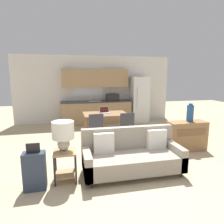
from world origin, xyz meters
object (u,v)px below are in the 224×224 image
at_px(dining_chair_near_left, 95,128).
at_px(dining_chair_near_right, 126,126).
at_px(dining_table, 105,115).
at_px(vase, 190,113).
at_px(table_lamp, 63,133).
at_px(credenza, 186,136).
at_px(couch, 131,156).
at_px(laptop, 105,111).
at_px(refrigerator, 139,99).
at_px(suitcase, 35,171).
at_px(side_table, 65,161).

height_order(dining_chair_near_left, dining_chair_near_right, same).
distance_m(dining_table, vase, 2.52).
relative_size(table_lamp, credenza, 0.56).
xyz_separation_m(couch, laptop, (-0.05, 2.58, 0.44)).
height_order(table_lamp, credenza, table_lamp).
relative_size(couch, credenza, 1.94).
distance_m(refrigerator, suitcase, 5.74).
bearing_deg(side_table, refrigerator, 55.34).
bearing_deg(dining_table, vase, -40.96).
xyz_separation_m(couch, dining_chair_near_left, (-0.48, 1.73, 0.16)).
xyz_separation_m(side_table, suitcase, (-0.50, -0.19, -0.04)).
xyz_separation_m(dining_chair_near_right, suitcase, (-2.16, -1.93, -0.16)).
xyz_separation_m(vase, dining_chair_near_left, (-2.32, 0.87, -0.47)).
distance_m(dining_chair_near_right, laptop, 1.04).
bearing_deg(dining_chair_near_left, table_lamp, 59.47).
height_order(vase, dining_chair_near_left, vase).
distance_m(refrigerator, side_table, 5.29).
bearing_deg(couch, laptop, 91.14).
bearing_deg(couch, dining_chair_near_left, 105.51).
bearing_deg(couch, table_lamp, -178.01).
bearing_deg(dining_chair_near_right, laptop, -65.63).
bearing_deg(credenza, side_table, -163.63).
relative_size(refrigerator, table_lamp, 3.37).
height_order(couch, table_lamp, table_lamp).
relative_size(couch, dining_chair_near_right, 2.14).
bearing_deg(dining_chair_near_right, refrigerator, -118.52).
bearing_deg(dining_chair_near_right, table_lamp, 44.41).
bearing_deg(couch, suitcase, -171.89).
distance_m(credenza, laptop, 2.55).
height_order(dining_chair_near_left, suitcase, dining_chair_near_left).
bearing_deg(dining_chair_near_left, refrigerator, -136.74).
height_order(dining_table, laptop, laptop).
height_order(dining_chair_near_right, suitcase, dining_chair_near_right).
xyz_separation_m(refrigerator, credenza, (0.05, -3.44, -0.55)).
xyz_separation_m(couch, suitcase, (-1.78, -0.25, -0.00)).
bearing_deg(couch, dining_table, 91.22).
relative_size(refrigerator, suitcase, 2.28).
distance_m(dining_chair_near_left, suitcase, 2.38).
bearing_deg(laptop, side_table, -125.30).
height_order(side_table, dining_chair_near_left, dining_chair_near_left).
relative_size(refrigerator, dining_chair_near_left, 2.07).
xyz_separation_m(credenza, vase, (0.08, 0.03, 0.59)).
distance_m(side_table, laptop, 2.94).
relative_size(side_table, laptop, 1.55).
relative_size(credenza, dining_chair_near_right, 1.10).
bearing_deg(vase, dining_chair_near_left, 159.46).
relative_size(refrigerator, vase, 4.04).
relative_size(side_table, credenza, 0.57).
bearing_deg(side_table, couch, 2.72).
xyz_separation_m(refrigerator, table_lamp, (-3.01, -4.31, -0.03)).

